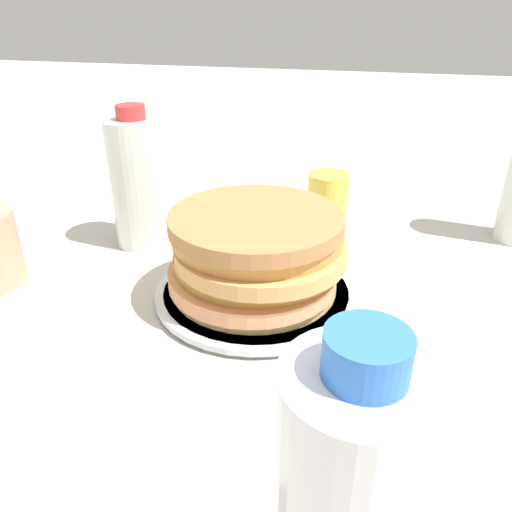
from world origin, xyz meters
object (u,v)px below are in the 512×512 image
object	(u,v)px
pancake_stack	(256,252)
water_bottle_near	(138,182)
plate	(256,292)
juice_glass	(328,197)

from	to	relation	value
pancake_stack	water_bottle_near	world-z (taller)	water_bottle_near
plate	juice_glass	distance (m)	0.26
plate	pancake_stack	world-z (taller)	pancake_stack
plate	water_bottle_near	distance (m)	0.23
water_bottle_near	plate	bearing A→B (deg)	-118.97
plate	water_bottle_near	xyz separation A→B (m)	(0.10, 0.19, 0.08)
pancake_stack	juice_glass	bearing A→B (deg)	-11.31
plate	water_bottle_near	bearing A→B (deg)	61.03
plate	juice_glass	bearing A→B (deg)	-11.51
juice_glass	pancake_stack	bearing A→B (deg)	168.69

